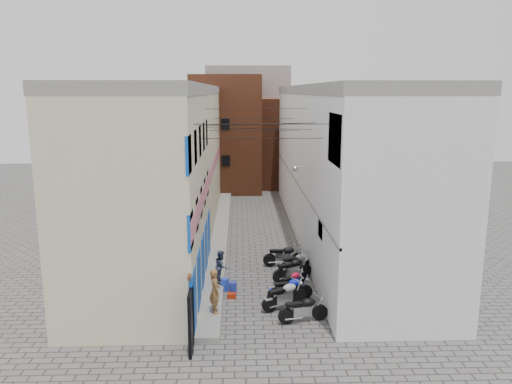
{
  "coord_description": "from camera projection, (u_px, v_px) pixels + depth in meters",
  "views": [
    {
      "loc": [
        -0.85,
        -16.0,
        8.67
      ],
      "look_at": [
        0.07,
        11.9,
        3.0
      ],
      "focal_mm": 35.0,
      "sensor_mm": 36.0,
      "label": 1
    }
  ],
  "objects": [
    {
      "name": "building_far_brick_left",
      "position": [
        226.0,
        133.0,
        43.79
      ],
      "size": [
        6.0,
        6.0,
        10.0
      ],
      "primitive_type": "cube",
      "color": "brown",
      "rests_on": "ground"
    },
    {
      "name": "motorcycle_c",
      "position": [
        290.0,
        288.0,
        20.92
      ],
      "size": [
        2.04,
        0.99,
        1.14
      ],
      "primitive_type": null,
      "rotation": [
        0.0,
        0.0,
        -1.37
      ],
      "color": "#0E1BD9",
      "rests_on": "ground"
    },
    {
      "name": "motorcycle_a",
      "position": [
        303.0,
        308.0,
        18.95
      ],
      "size": [
        2.07,
        1.02,
        1.15
      ],
      "primitive_type": null,
      "rotation": [
        0.0,
        0.0,
        -1.36
      ],
      "color": "black",
      "rests_on": "ground"
    },
    {
      "name": "person_b",
      "position": [
        221.0,
        266.0,
        22.25
      ],
      "size": [
        0.61,
        0.76,
        1.46
      ],
      "primitive_type": "imported",
      "rotation": [
        0.0,
        0.0,
        1.48
      ],
      "color": "#373D52",
      "rests_on": "plinth"
    },
    {
      "name": "person_a",
      "position": [
        215.0,
        291.0,
        19.17
      ],
      "size": [
        0.58,
        0.73,
        1.76
      ],
      "primitive_type": "imported",
      "rotation": [
        0.0,
        0.0,
        1.85
      ],
      "color": "brown",
      "rests_on": "plinth"
    },
    {
      "name": "ground",
      "position": [
        265.0,
        344.0,
        17.42
      ],
      "size": [
        90.0,
        90.0,
        0.0
      ],
      "primitive_type": "plane",
      "color": "#5D5A58",
      "rests_on": "ground"
    },
    {
      "name": "motorcycle_e",
      "position": [
        293.0,
        268.0,
        23.13
      ],
      "size": [
        2.16,
        1.54,
        1.21
      ],
      "primitive_type": null,
      "rotation": [
        0.0,
        0.0,
        -1.1
      ],
      "color": "black",
      "rests_on": "ground"
    },
    {
      "name": "motorcycle_g",
      "position": [
        284.0,
        255.0,
        25.03
      ],
      "size": [
        2.13,
        0.76,
        1.22
      ],
      "primitive_type": null,
      "rotation": [
        0.0,
        0.0,
        -1.52
      ],
      "color": "black",
      "rests_on": "ground"
    },
    {
      "name": "plinth",
      "position": [
        220.0,
        235.0,
        30.07
      ],
      "size": [
        0.9,
        26.0,
        0.25
      ],
      "primitive_type": "cube",
      "color": "gray",
      "rests_on": "ground"
    },
    {
      "name": "building_left",
      "position": [
        169.0,
        164.0,
        29.05
      ],
      "size": [
        5.1,
        27.0,
        9.0
      ],
      "color": "beige",
      "rests_on": "ground"
    },
    {
      "name": "motorcycle_f",
      "position": [
        297.0,
        262.0,
        23.99
      ],
      "size": [
        2.15,
        1.47,
        1.2
      ],
      "primitive_type": null,
      "rotation": [
        0.0,
        0.0,
        -1.13
      ],
      "color": "#B3B4B8",
      "rests_on": "ground"
    },
    {
      "name": "water_jug_far",
      "position": [
        225.0,
        284.0,
        22.03
      ],
      "size": [
        0.47,
        0.47,
        0.56
      ],
      "primitive_type": "cylinder",
      "rotation": [
        0.0,
        0.0,
        -0.43
      ],
      "color": "blue",
      "rests_on": "ground"
    },
    {
      "name": "far_shopfront",
      "position": [
        250.0,
        182.0,
        41.87
      ],
      "size": [
        2.0,
        0.3,
        2.4
      ],
      "primitive_type": "cube",
      "color": "black",
      "rests_on": "ground"
    },
    {
      "name": "overhead_wires",
      "position": [
        257.0,
        124.0,
        23.49
      ],
      "size": [
        5.8,
        13.02,
        1.32
      ],
      "color": "black",
      "rests_on": "ground"
    },
    {
      "name": "water_jug_near",
      "position": [
        233.0,
        288.0,
        21.65
      ],
      "size": [
        0.37,
        0.37,
        0.54
      ],
      "primitive_type": "cylinder",
      "rotation": [
        0.0,
        0.0,
        0.08
      ],
      "color": "#2036A4",
      "rests_on": "ground"
    },
    {
      "name": "building_right",
      "position": [
        339.0,
        163.0,
        29.42
      ],
      "size": [
        5.94,
        26.0,
        9.0
      ],
      "color": "silver",
      "rests_on": "ground"
    },
    {
      "name": "building_far_brick_right",
      "position": [
        281.0,
        142.0,
        46.11
      ],
      "size": [
        5.0,
        6.0,
        8.0
      ],
      "primitive_type": "cube",
      "color": "brown",
      "rests_on": "ground"
    },
    {
      "name": "red_crate",
      "position": [
        232.0,
        296.0,
        21.24
      ],
      "size": [
        0.37,
        0.28,
        0.22
      ],
      "primitive_type": "cube",
      "rotation": [
        0.0,
        0.0,
        -0.03
      ],
      "color": "#A2220B",
      "rests_on": "ground"
    },
    {
      "name": "motorcycle_b",
      "position": [
        285.0,
        294.0,
        20.17
      ],
      "size": [
        2.16,
        1.6,
        1.22
      ],
      "primitive_type": null,
      "rotation": [
        0.0,
        0.0,
        -1.07
      ],
      "color": "#A7A7AC",
      "rests_on": "ground"
    },
    {
      "name": "building_far_concrete",
      "position": [
        248.0,
        123.0,
        49.63
      ],
      "size": [
        8.0,
        5.0,
        11.0
      ],
      "primitive_type": "cube",
      "color": "gray",
      "rests_on": "ground"
    },
    {
      "name": "motorcycle_d",
      "position": [
        292.0,
        280.0,
        21.95
      ],
      "size": [
        1.61,
        1.5,
        0.97
      ],
      "primitive_type": null,
      "rotation": [
        0.0,
        0.0,
        -0.85
      ],
      "color": "#BB0D31",
      "rests_on": "ground"
    }
  ]
}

